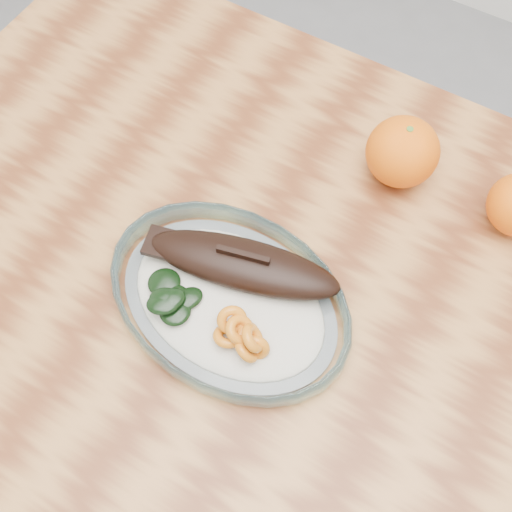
% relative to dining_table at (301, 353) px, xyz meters
% --- Properties ---
extents(ground, '(3.00, 3.00, 0.00)m').
position_rel_dining_table_xyz_m(ground, '(0.00, 0.00, -0.65)').
color(ground, slate).
rests_on(ground, ground).
extents(dining_table, '(1.20, 0.80, 0.75)m').
position_rel_dining_table_xyz_m(dining_table, '(0.00, 0.00, 0.00)').
color(dining_table, brown).
rests_on(dining_table, ground).
extents(plated_meal, '(0.56, 0.56, 0.08)m').
position_rel_dining_table_xyz_m(plated_meal, '(-0.09, -0.02, 0.12)').
color(plated_meal, white).
rests_on(plated_meal, dining_table).
extents(orange_left, '(0.09, 0.09, 0.09)m').
position_rel_dining_table_xyz_m(orange_left, '(0.00, 0.24, 0.14)').
color(orange_left, '#FD5C05').
rests_on(orange_left, dining_table).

